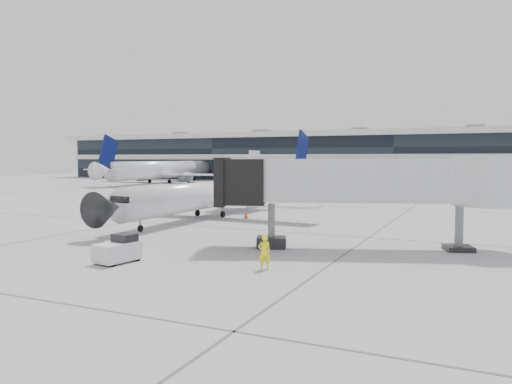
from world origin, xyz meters
The scene contains 10 objects.
ground centered at (0.00, 0.00, 0.00)m, with size 220.00×220.00×0.00m, color gray.
terminal centered at (0.00, 82.00, 5.00)m, with size 170.00×22.00×10.00m, color black.
bg_jet_left centered at (-45.00, 55.00, 0.00)m, with size 32.00×40.00×9.60m, color white, non-canonical shape.
bg_jet_center centered at (-8.00, 55.00, 0.00)m, with size 32.00×40.00×9.60m, color white, non-canonical shape.
regional_jet centered at (-5.76, 4.96, 2.10)m, with size 21.42×26.60×6.16m.
jet_bridge centered at (11.30, -4.09, 4.01)m, with size 16.72×8.45×5.51m.
ramp_worker centered at (7.38, -11.66, 0.84)m, with size 0.61×0.40×1.69m, color #FFF71A.
baggage_tug centered at (-0.15, -13.31, 0.64)m, with size 1.66×2.43×1.44m.
traffic_cone centered at (-2.21, 6.19, 0.28)m, with size 0.46×0.46×0.59m.
far_tug centered at (-24.65, 32.88, 0.70)m, with size 2.26×2.82×1.56m.
Camera 1 is at (16.95, -33.54, 5.44)m, focal length 35.00 mm.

